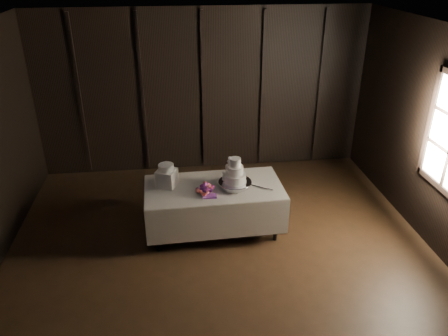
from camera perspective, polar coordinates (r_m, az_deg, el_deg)
room at (r=4.87m, az=0.49°, el=-1.90°), size 6.08×7.08×3.08m
display_table at (r=6.50m, az=-1.32°, el=-5.08°), size 2.02×1.10×0.76m
cake_stand at (r=6.29m, az=1.45°, el=-2.16°), size 0.60×0.60×0.09m
wedding_cake at (r=6.18m, az=1.24°, el=-0.68°), size 0.35×0.31×0.37m
bouquet at (r=6.13m, az=-2.47°, el=-2.75°), size 0.32×0.42×0.20m
box_pedestal at (r=6.34m, az=-7.49°, el=-1.30°), size 0.34×0.34×0.25m
small_cake at (r=6.27m, az=-7.58°, el=0.08°), size 0.28×0.28×0.09m
cake_knife at (r=6.33m, az=4.49°, el=-2.45°), size 0.31×0.24×0.01m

